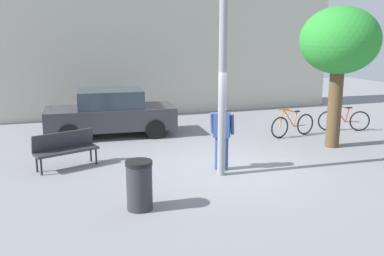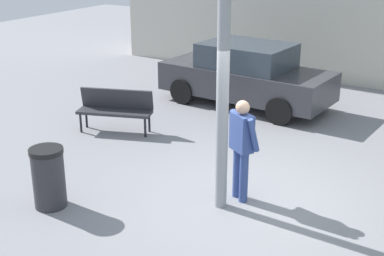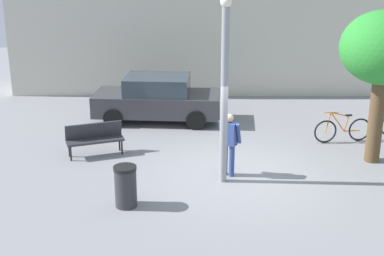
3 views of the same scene
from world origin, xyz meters
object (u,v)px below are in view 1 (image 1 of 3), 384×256
(person_by_lamppost, at_px, (222,132))
(parked_car_charcoal, at_px, (111,113))
(trash_bin, at_px, (139,185))
(plaza_tree, at_px, (339,43))
(park_bench, at_px, (65,147))
(lamppost, at_px, (223,73))
(bicycle_red, at_px, (344,120))
(bicycle_orange, at_px, (293,125))

(person_by_lamppost, xyz_separation_m, parked_car_charcoal, (-2.10, 4.57, -0.19))
(trash_bin, bearing_deg, plaza_tree, 22.92)
(person_by_lamppost, relative_size, park_bench, 1.00)
(lamppost, xyz_separation_m, plaza_tree, (4.20, 1.36, 0.63))
(person_by_lamppost, xyz_separation_m, plaza_tree, (4.04, 0.99, 2.13))
(park_bench, height_order, trash_bin, trash_bin)
(person_by_lamppost, height_order, plaza_tree, plaza_tree)
(bicycle_red, height_order, parked_car_charcoal, parked_car_charcoal)
(bicycle_red, xyz_separation_m, parked_car_charcoal, (-7.83, 1.92, 0.39))
(bicycle_red, bearing_deg, bicycle_orange, -176.59)
(plaza_tree, height_order, bicycle_orange, plaza_tree)
(bicycle_red, height_order, bicycle_orange, same)
(person_by_lamppost, height_order, bicycle_orange, person_by_lamppost)
(plaza_tree, bearing_deg, park_bench, 176.55)
(park_bench, height_order, bicycle_red, bicycle_red)
(park_bench, relative_size, trash_bin, 1.70)
(bicycle_orange, bearing_deg, parked_car_charcoal, 160.25)
(plaza_tree, xyz_separation_m, parked_car_charcoal, (-6.14, 3.58, -2.32))
(person_by_lamppost, distance_m, trash_bin, 3.06)
(park_bench, distance_m, bicycle_red, 9.51)
(plaza_tree, height_order, trash_bin, plaza_tree)
(plaza_tree, bearing_deg, bicycle_red, 44.49)
(person_by_lamppost, xyz_separation_m, bicycle_red, (5.74, 2.65, -0.58))
(lamppost, height_order, parked_car_charcoal, lamppost)
(bicycle_orange, relative_size, parked_car_charcoal, 0.42)
(person_by_lamppost, bearing_deg, trash_bin, -144.37)
(person_by_lamppost, bearing_deg, park_bench, 158.54)
(trash_bin, bearing_deg, bicycle_orange, 35.26)
(park_bench, bearing_deg, parked_car_charcoal, 62.80)
(parked_car_charcoal, bearing_deg, park_bench, -117.20)
(park_bench, height_order, parked_car_charcoal, parked_car_charcoal)
(bicycle_orange, bearing_deg, lamppost, -142.44)
(person_by_lamppost, distance_m, bicycle_orange, 4.44)
(bicycle_red, relative_size, parked_car_charcoal, 0.40)
(plaza_tree, relative_size, bicycle_orange, 2.31)
(plaza_tree, distance_m, bicycle_red, 3.60)
(bicycle_orange, xyz_separation_m, parked_car_charcoal, (-5.70, 2.05, 0.39))
(park_bench, xyz_separation_m, bicycle_orange, (7.30, 1.07, -0.16))
(bicycle_orange, bearing_deg, bicycle_red, 3.41)
(park_bench, height_order, bicycle_orange, bicycle_orange)
(plaza_tree, bearing_deg, trash_bin, -157.08)
(trash_bin, bearing_deg, parked_car_charcoal, 86.77)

